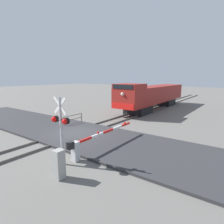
% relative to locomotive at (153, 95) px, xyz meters
% --- Properties ---
extents(ground_plane, '(160.00, 160.00, 0.00)m').
position_rel_locomotive_xyz_m(ground_plane, '(0.00, -14.93, -1.99)').
color(ground_plane, '#605E59').
extents(rail_track_left, '(0.08, 80.00, 0.15)m').
position_rel_locomotive_xyz_m(rail_track_left, '(-0.72, -14.93, -1.91)').
color(rail_track_left, '#59544C').
rests_on(rail_track_left, ground_plane).
extents(rail_track_right, '(0.08, 80.00, 0.15)m').
position_rel_locomotive_xyz_m(rail_track_right, '(0.72, -14.93, -1.91)').
color(rail_track_right, '#59544C').
rests_on(rail_track_right, ground_plane).
extents(road_surface, '(36.00, 6.08, 0.15)m').
position_rel_locomotive_xyz_m(road_surface, '(0.00, -14.93, -1.91)').
color(road_surface, '#2D2D30').
rests_on(road_surface, ground_plane).
extents(locomotive, '(3.01, 16.63, 3.81)m').
position_rel_locomotive_xyz_m(locomotive, '(0.00, 0.00, 0.00)').
color(locomotive, black).
rests_on(locomotive, ground_plane).
extents(crossing_signal, '(1.18, 0.33, 3.66)m').
position_rel_locomotive_xyz_m(crossing_signal, '(3.43, -19.12, 0.24)').
color(crossing_signal, '#ADADB2').
rests_on(crossing_signal, ground_plane).
extents(crossing_gate, '(0.36, 6.27, 1.22)m').
position_rel_locomotive_xyz_m(crossing_gate, '(3.68, -17.52, -1.22)').
color(crossing_gate, silver).
rests_on(crossing_gate, ground_plane).
extents(utility_cabinet, '(0.41, 0.44, 1.38)m').
position_rel_locomotive_xyz_m(utility_cabinet, '(4.45, -20.12, -1.30)').
color(utility_cabinet, '#999993').
rests_on(utility_cabinet, ground_plane).
extents(guard_railing, '(0.08, 2.36, 0.95)m').
position_rel_locomotive_xyz_m(guard_railing, '(-2.55, -12.85, -1.38)').
color(guard_railing, '#4C4742').
rests_on(guard_railing, ground_plane).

